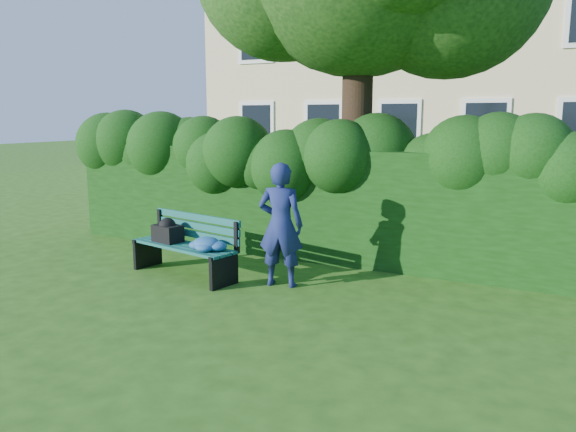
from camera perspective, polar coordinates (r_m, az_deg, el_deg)
The scene contains 5 objects.
ground at distance 7.51m, azimuth -2.12°, elevation -7.88°, with size 80.00×80.00×0.00m, color #264C14.
apartment_building at distance 20.83m, azimuth 18.24°, elevation 19.81°, with size 16.00×8.08×12.00m.
hedge at distance 9.23m, azimuth 4.56°, elevation 1.24°, with size 10.00×1.00×1.80m.
park_bench at distance 8.30m, azimuth -10.20°, elevation -2.67°, with size 1.86×0.91×0.89m.
man_reading at distance 7.64m, azimuth -0.75°, elevation -0.91°, with size 0.62×0.41×1.71m, color navy.
Camera 1 is at (3.52, -6.22, 2.32)m, focal length 35.00 mm.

